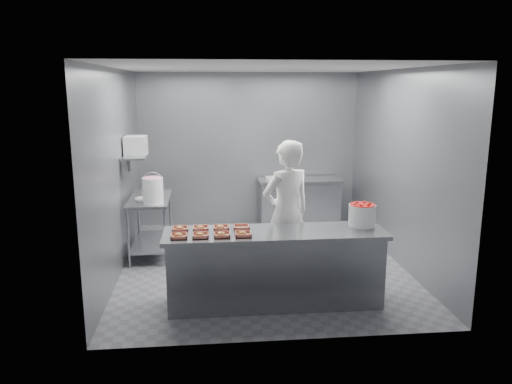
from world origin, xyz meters
TOP-DOWN VIEW (x-y plane):
  - floor at (0.00, 0.00)m, footprint 4.50×4.50m
  - ceiling at (0.00, 0.00)m, footprint 4.50×4.50m
  - wall_back at (0.00, 2.25)m, footprint 4.00×0.04m
  - wall_left at (-2.00, 0.00)m, footprint 0.04×4.50m
  - wall_right at (2.00, 0.00)m, footprint 0.04×4.50m
  - service_counter at (0.00, -1.35)m, footprint 2.60×0.70m
  - prep_table at (-1.65, 0.60)m, footprint 0.60×1.20m
  - back_counter at (0.90, 1.90)m, footprint 1.50×0.60m
  - wall_shelf at (-1.82, 0.60)m, footprint 0.35×0.90m
  - tray_0 at (-1.11, -1.49)m, footprint 0.19×0.18m
  - tray_1 at (-0.87, -1.49)m, footprint 0.19×0.18m
  - tray_2 at (-0.63, -1.49)m, footprint 0.19×0.18m
  - tray_3 at (-0.39, -1.49)m, footprint 0.19×0.18m
  - tray_4 at (-1.11, -1.21)m, footprint 0.19×0.18m
  - tray_5 at (-0.87, -1.21)m, footprint 0.19×0.18m
  - tray_6 at (-0.63, -1.21)m, footprint 0.19×0.18m
  - tray_7 at (-0.38, -1.21)m, footprint 0.19×0.18m
  - worker at (0.23, -0.75)m, footprint 0.82×0.70m
  - strawberry_tub at (1.08, -1.22)m, footprint 0.33×0.33m
  - glaze_bucket at (-1.56, 0.22)m, footprint 0.31×0.30m
  - bucket_lid at (-1.70, 0.49)m, footprint 0.33×0.33m
  - rag at (-1.73, 0.94)m, footprint 0.14×0.12m
  - appliance at (-1.82, 0.62)m, footprint 0.32×0.36m
  - paper_stack at (0.44, 1.90)m, footprint 0.30×0.23m

SIDE VIEW (x-z plane):
  - floor at x=0.00m, z-range 0.00..0.00m
  - back_counter at x=0.90m, z-range 0.00..0.90m
  - service_counter at x=0.00m, z-range 0.00..0.90m
  - prep_table at x=-1.65m, z-range 0.14..1.04m
  - rag at x=-1.73m, z-range 0.90..0.92m
  - bucket_lid at x=-1.70m, z-range 0.90..0.92m
  - tray_7 at x=-0.38m, z-range 0.90..0.94m
  - tray_0 at x=-1.11m, z-range 0.89..0.95m
  - tray_1 at x=-0.87m, z-range 0.89..0.95m
  - tray_2 at x=-0.63m, z-range 0.89..0.95m
  - tray_3 at x=-0.39m, z-range 0.89..0.95m
  - tray_4 at x=-1.11m, z-range 0.89..0.95m
  - tray_5 at x=-0.87m, z-range 0.89..0.95m
  - tray_6 at x=-0.63m, z-range 0.89..0.95m
  - paper_stack at x=0.44m, z-range 0.90..0.95m
  - worker at x=0.23m, z-range 0.00..1.90m
  - strawberry_tub at x=1.08m, z-range 0.91..1.18m
  - glaze_bucket at x=-1.56m, z-range 0.87..1.33m
  - wall_back at x=0.00m, z-range 0.00..2.80m
  - wall_left at x=-2.00m, z-range 0.00..2.80m
  - wall_right at x=2.00m, z-range 0.00..2.80m
  - wall_shelf at x=-1.82m, z-range 1.54..1.56m
  - appliance at x=-1.82m, z-range 1.56..1.83m
  - ceiling at x=0.00m, z-range 2.80..2.80m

